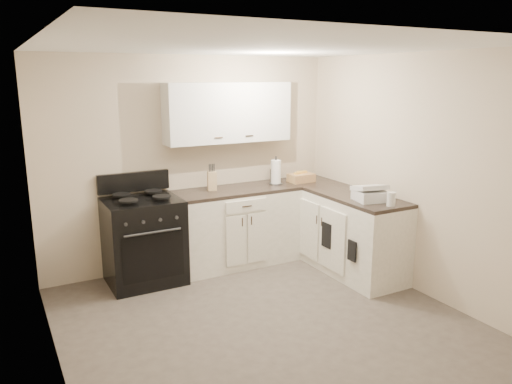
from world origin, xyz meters
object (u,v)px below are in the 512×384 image
knife_block (212,181)px  countertop_grill (370,195)px  paper_towel (276,172)px  wicker_basket (301,178)px  stove (144,242)px

knife_block → countertop_grill: knife_block is taller
countertop_grill → paper_towel: bearing=122.4°
wicker_basket → countertop_grill: (0.11, -1.19, 0.01)m
knife_block → paper_towel: paper_towel is taller
stove → paper_towel: (1.72, 0.04, 0.63)m
stove → wicker_basket: bearing=-0.1°
knife_block → countertop_grill: bearing=-29.2°
paper_towel → knife_block: bearing=176.6°
stove → wicker_basket: size_ratio=3.13×
stove → knife_block: (0.88, 0.09, 0.59)m
paper_towel → wicker_basket: (0.35, -0.04, -0.10)m
paper_towel → stove: bearing=-178.7°
knife_block → countertop_grill: size_ratio=0.71×
knife_block → paper_towel: (0.85, -0.05, 0.04)m
stove → wicker_basket: wicker_basket is taller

